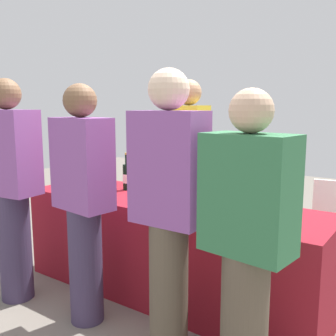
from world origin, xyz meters
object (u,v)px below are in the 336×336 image
(wine_bottle_3, at_px, (149,178))
(wine_glass_4, at_px, (264,208))
(wine_glass_0, at_px, (88,179))
(guest_1, at_px, (83,198))
(wine_bottle_2, at_px, (127,177))
(wine_bottle_0, at_px, (98,173))
(server_pouring, at_px, (188,164))
(guest_3, at_px, (247,241))
(wine_glass_1, at_px, (161,192))
(guest_2, at_px, (169,209))
(ice_bucket, at_px, (89,175))
(wine_glass_3, at_px, (214,199))
(wine_bottle_1, at_px, (110,173))
(guest_0, at_px, (11,184))
(wine_glass_2, at_px, (186,197))

(wine_bottle_3, bearing_deg, wine_glass_4, -15.58)
(wine_glass_0, distance_m, guest_1, 0.78)
(wine_bottle_2, bearing_deg, wine_bottle_0, 179.59)
(wine_glass_4, xyz_separation_m, server_pouring, (-1.04, 0.80, 0.09))
(wine_glass_4, distance_m, guest_3, 0.52)
(wine_glass_1, distance_m, guest_2, 0.69)
(wine_bottle_3, distance_m, guest_2, 1.09)
(wine_bottle_0, distance_m, wine_glass_0, 0.21)
(ice_bucket, bearing_deg, wine_glass_0, -48.03)
(guest_2, bearing_deg, wine_glass_4, 51.57)
(wine_bottle_3, bearing_deg, wine_glass_1, -39.62)
(wine_glass_1, xyz_separation_m, guest_3, (0.92, -0.56, -0.02))
(wine_glass_4, distance_m, server_pouring, 1.31)
(wine_glass_3, bearing_deg, wine_bottle_0, 170.38)
(wine_bottle_2, relative_size, server_pouring, 0.19)
(wine_glass_0, bearing_deg, wine_glass_1, -2.75)
(wine_bottle_0, height_order, wine_glass_3, wine_bottle_0)
(wine_bottle_1, distance_m, guest_2, 1.45)
(wine_bottle_0, xyz_separation_m, wine_glass_3, (1.32, -0.22, -0.02))
(guest_0, relative_size, guest_2, 1.00)
(wine_glass_2, distance_m, wine_glass_4, 0.57)
(wine_glass_3, distance_m, guest_2, 0.54)
(wine_glass_4, relative_size, ice_bucket, 0.64)
(wine_glass_0, height_order, guest_2, guest_2)
(wine_glass_4, bearing_deg, wine_bottle_2, 168.10)
(wine_bottle_3, distance_m, wine_glass_2, 0.62)
(wine_bottle_2, relative_size, guest_1, 0.20)
(wine_glass_4, height_order, guest_1, guest_1)
(wine_glass_4, xyz_separation_m, guest_1, (-1.07, -0.46, 0.01))
(wine_bottle_0, relative_size, wine_bottle_1, 0.94)
(wine_glass_2, relative_size, ice_bucket, 0.59)
(wine_glass_0, bearing_deg, guest_0, -101.84)
(wine_bottle_0, distance_m, wine_bottle_2, 0.35)
(wine_glass_3, bearing_deg, wine_glass_4, -9.42)
(wine_glass_2, bearing_deg, wine_glass_3, 12.28)
(wine_bottle_2, distance_m, guest_1, 0.79)
(wine_bottle_2, xyz_separation_m, guest_1, (0.27, -0.75, -0.01))
(wine_bottle_0, xyz_separation_m, wine_glass_2, (1.11, -0.27, -0.02))
(wine_bottle_2, height_order, ice_bucket, wine_bottle_2)
(wine_bottle_2, distance_m, wine_glass_4, 1.37)
(wine_glass_4, bearing_deg, wine_bottle_0, 170.42)
(wine_glass_4, xyz_separation_m, guest_3, (0.11, -0.51, -0.03))
(wine_glass_1, bearing_deg, wine_glass_3, 1.17)
(wine_bottle_3, xyz_separation_m, wine_glass_3, (0.75, -0.25, -0.03))
(wine_bottle_2, bearing_deg, guest_2, -38.07)
(wine_glass_4, bearing_deg, wine_glass_1, 176.27)
(wine_glass_3, bearing_deg, ice_bucket, 175.25)
(wine_bottle_3, xyz_separation_m, guest_0, (-0.63, -0.86, 0.01))
(server_pouring, bearing_deg, wine_glass_2, 129.11)
(wine_bottle_1, distance_m, wine_glass_1, 0.82)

